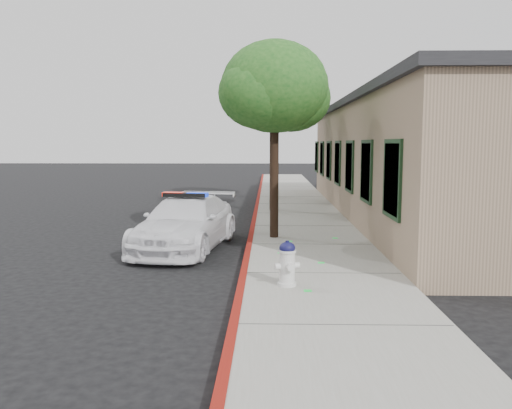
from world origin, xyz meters
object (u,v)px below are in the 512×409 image
at_px(police_car, 186,223).
at_px(street_tree_near, 275,91).
at_px(clapboard_building, 439,159).
at_px(street_tree_mid, 274,99).
at_px(street_tree_far, 274,103).
at_px(fire_hydrant, 287,263).

bearing_deg(police_car, street_tree_near, 31.47).
xyz_separation_m(clapboard_building, street_tree_near, (-5.98, -4.99, 1.94)).
xyz_separation_m(police_car, street_tree_mid, (2.29, 6.86, 3.66)).
bearing_deg(street_tree_near, clapboard_building, 39.85).
distance_m(police_car, street_tree_far, 12.23).
bearing_deg(clapboard_building, police_car, -144.29).
height_order(street_tree_mid, street_tree_far, street_tree_far).
relative_size(police_car, street_tree_far, 0.84).
relative_size(police_car, fire_hydrant, 5.93).
bearing_deg(police_car, street_tree_far, 87.36).
relative_size(clapboard_building, police_car, 4.31).
bearing_deg(street_tree_mid, street_tree_far, 89.47).
height_order(clapboard_building, street_tree_near, street_tree_near).
distance_m(police_car, street_tree_near, 4.20).
xyz_separation_m(street_tree_near, street_tree_far, (0.05, 10.43, 0.44)).
height_order(fire_hydrant, street_tree_mid, street_tree_mid).
xyz_separation_m(fire_hydrant, street_tree_far, (-0.13, 15.39, 3.95)).
distance_m(clapboard_building, street_tree_far, 8.39).
bearing_deg(police_car, clapboard_building, 44.66).
height_order(clapboard_building, police_car, clapboard_building).
bearing_deg(street_tree_mid, police_car, -108.46).
xyz_separation_m(clapboard_building, police_car, (-8.26, -5.94, -1.45)).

